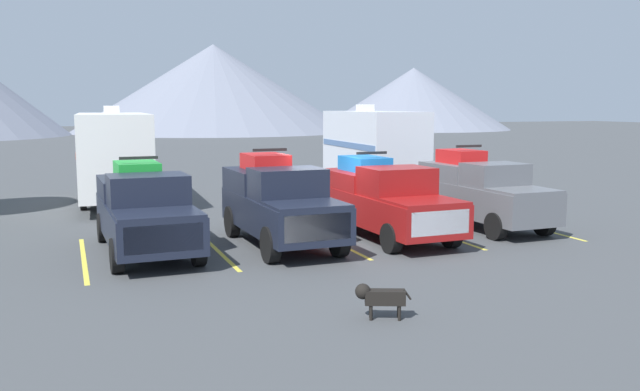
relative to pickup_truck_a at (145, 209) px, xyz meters
The scene contains 14 objects.
ground_plane 5.39m from the pickup_truck_a, ahead, with size 240.00×240.00×0.00m, color #3F4244.
pickup_truck_a is the anchor object (origin of this frame).
pickup_truck_b 3.67m from the pickup_truck_a, ahead, with size 2.28×5.49×2.68m.
pickup_truck_c 6.98m from the pickup_truck_a, ahead, with size 2.28×5.89×2.50m.
pickup_truck_d 10.60m from the pickup_truck_a, ahead, with size 2.16×5.28×2.62m.
lot_stripe_a 2.02m from the pickup_truck_a, 165.17° to the right, with size 0.12×5.50×0.01m, color gold.
lot_stripe_b 2.20m from the pickup_truck_a, 13.11° to the right, with size 0.12×5.50×0.01m, color gold.
lot_stripe_c 5.40m from the pickup_truck_a, ahead, with size 0.12×5.50×0.01m, color gold.
lot_stripe_d 8.78m from the pickup_truck_a, ahead, with size 0.12×5.50×0.01m, color gold.
lot_stripe_e 12.18m from the pickup_truck_a, ahead, with size 0.12×5.50×0.01m, color gold.
camper_trailer_a 9.13m from the pickup_truck_a, 91.00° to the left, with size 2.90×8.54×3.91m.
camper_trailer_b 13.28m from the pickup_truck_a, 37.37° to the left, with size 2.70×7.68×3.96m.
dog 8.27m from the pickup_truck_a, 66.00° to the right, with size 0.98×0.57×0.66m.
mountain_ridge 82.85m from the pickup_truck_a, 88.49° to the left, with size 118.74×44.71×16.14m.
Camera 1 is at (-7.16, -18.18, 3.91)m, focal length 37.91 mm.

